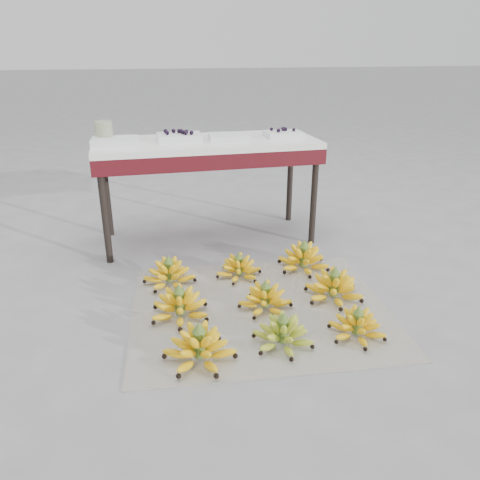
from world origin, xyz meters
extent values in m
plane|color=gray|center=(0.00, 0.00, 0.00)|extent=(60.00, 60.00, 0.00)
cube|color=white|center=(0.11, -0.03, 0.00)|extent=(1.34, 1.16, 0.01)
ellipsoid|color=#FFC200|center=(-0.25, -0.38, 0.05)|extent=(0.39, 0.39, 0.09)
ellipsoid|color=#FFC200|center=(-0.25, -0.38, 0.09)|extent=(0.28, 0.28, 0.07)
ellipsoid|color=#FFC200|center=(-0.25, -0.38, 0.13)|extent=(0.18, 0.18, 0.06)
cylinder|color=#4D6A24|center=(-0.25, -0.38, 0.09)|extent=(0.05, 0.05, 0.12)
cone|color=#4D6A24|center=(-0.25, -0.38, 0.17)|extent=(0.06, 0.06, 0.04)
ellipsoid|color=#7BAA33|center=(0.12, -0.35, 0.05)|extent=(0.30, 0.30, 0.08)
ellipsoid|color=#7BAA33|center=(0.12, -0.35, 0.08)|extent=(0.21, 0.21, 0.06)
ellipsoid|color=#7BAA33|center=(0.12, -0.35, 0.11)|extent=(0.14, 0.14, 0.05)
cylinder|color=#4D6A24|center=(0.12, -0.35, 0.08)|extent=(0.04, 0.04, 0.11)
cone|color=#4D6A24|center=(0.12, -0.35, 0.15)|extent=(0.05, 0.05, 0.04)
ellipsoid|color=#FFC200|center=(0.46, -0.37, 0.04)|extent=(0.27, 0.27, 0.08)
ellipsoid|color=#FFC200|center=(0.46, -0.37, 0.08)|extent=(0.19, 0.19, 0.06)
ellipsoid|color=#FFC200|center=(0.46, -0.37, 0.11)|extent=(0.12, 0.12, 0.05)
cylinder|color=#4D6A24|center=(0.46, -0.37, 0.08)|extent=(0.04, 0.04, 0.10)
cone|color=#4D6A24|center=(0.46, -0.37, 0.14)|extent=(0.05, 0.05, 0.04)
ellipsoid|color=#FFC200|center=(-0.28, -0.02, 0.05)|extent=(0.31, 0.31, 0.09)
ellipsoid|color=#FFC200|center=(-0.28, -0.02, 0.09)|extent=(0.22, 0.22, 0.06)
ellipsoid|color=#FFC200|center=(-0.28, -0.02, 0.12)|extent=(0.14, 0.14, 0.05)
cylinder|color=#4D6A24|center=(-0.28, -0.02, 0.09)|extent=(0.05, 0.05, 0.12)
cone|color=#4D6A24|center=(-0.28, -0.02, 0.16)|extent=(0.06, 0.06, 0.04)
ellipsoid|color=#FFC200|center=(0.13, -0.04, 0.04)|extent=(0.34, 0.34, 0.08)
ellipsoid|color=#FFC200|center=(0.13, -0.04, 0.08)|extent=(0.24, 0.24, 0.06)
ellipsoid|color=#FFC200|center=(0.13, -0.04, 0.11)|extent=(0.16, 0.16, 0.05)
cylinder|color=#4D6A24|center=(0.13, -0.04, 0.08)|extent=(0.04, 0.04, 0.11)
cone|color=#4D6A24|center=(0.13, -0.04, 0.15)|extent=(0.05, 0.05, 0.04)
ellipsoid|color=#FFC200|center=(0.50, -0.02, 0.05)|extent=(0.32, 0.32, 0.09)
ellipsoid|color=#FFC200|center=(0.50, -0.02, 0.09)|extent=(0.22, 0.22, 0.07)
ellipsoid|color=#FFC200|center=(0.50, -0.02, 0.13)|extent=(0.15, 0.15, 0.06)
cylinder|color=#4D6A24|center=(0.50, -0.02, 0.09)|extent=(0.05, 0.05, 0.12)
cone|color=#4D6A24|center=(0.50, -0.02, 0.17)|extent=(0.06, 0.06, 0.04)
ellipsoid|color=#FFC200|center=(-0.30, 0.33, 0.05)|extent=(0.37, 0.37, 0.08)
ellipsoid|color=#FFC200|center=(-0.30, 0.33, 0.08)|extent=(0.26, 0.26, 0.06)
ellipsoid|color=#FFC200|center=(-0.30, 0.33, 0.12)|extent=(0.17, 0.17, 0.05)
cylinder|color=#4D6A24|center=(-0.30, 0.33, 0.08)|extent=(0.05, 0.05, 0.11)
cone|color=#4D6A24|center=(-0.30, 0.33, 0.16)|extent=(0.05, 0.05, 0.04)
ellipsoid|color=#FFC200|center=(0.09, 0.33, 0.04)|extent=(0.29, 0.29, 0.07)
ellipsoid|color=#FFC200|center=(0.09, 0.33, 0.08)|extent=(0.20, 0.20, 0.06)
ellipsoid|color=#FFC200|center=(0.09, 0.33, 0.11)|extent=(0.13, 0.13, 0.05)
cylinder|color=#4D6A24|center=(0.09, 0.33, 0.08)|extent=(0.04, 0.04, 0.10)
cone|color=#4D6A24|center=(0.09, 0.33, 0.14)|extent=(0.05, 0.05, 0.04)
ellipsoid|color=#FFC200|center=(0.48, 0.34, 0.05)|extent=(0.39, 0.39, 0.09)
ellipsoid|color=#FFC200|center=(0.48, 0.34, 0.09)|extent=(0.27, 0.27, 0.07)
ellipsoid|color=#FFC200|center=(0.48, 0.34, 0.13)|extent=(0.18, 0.18, 0.06)
cylinder|color=#4D6A24|center=(0.48, 0.34, 0.09)|extent=(0.05, 0.05, 0.12)
cone|color=#4D6A24|center=(0.48, 0.34, 0.17)|extent=(0.06, 0.06, 0.04)
cylinder|color=black|center=(-0.62, 0.72, 0.32)|extent=(0.04, 0.04, 0.63)
cylinder|color=black|center=(0.68, 0.72, 0.32)|extent=(0.04, 0.04, 0.63)
cylinder|color=black|center=(-0.62, 1.18, 0.32)|extent=(0.04, 0.04, 0.63)
cylinder|color=black|center=(0.68, 1.18, 0.32)|extent=(0.04, 0.04, 0.63)
cube|color=#490D17|center=(0.03, 0.95, 0.58)|extent=(1.39, 0.56, 0.09)
cube|color=white|center=(0.03, 0.95, 0.65)|extent=(1.39, 0.56, 0.04)
cube|color=silver|center=(-0.53, 0.91, 0.69)|extent=(0.28, 0.21, 0.04)
cube|color=silver|center=(-0.14, 0.96, 0.69)|extent=(0.28, 0.20, 0.04)
sphere|color=black|center=(-0.07, 0.91, 0.72)|extent=(0.03, 0.03, 0.03)
sphere|color=black|center=(-0.11, 0.91, 0.72)|extent=(0.03, 0.03, 0.03)
sphere|color=black|center=(-0.13, 0.99, 0.72)|extent=(0.03, 0.03, 0.03)
sphere|color=black|center=(-0.14, 0.98, 0.72)|extent=(0.03, 0.03, 0.03)
sphere|color=black|center=(-0.12, 0.95, 0.72)|extent=(0.03, 0.03, 0.03)
sphere|color=black|center=(-0.22, 1.00, 0.72)|extent=(0.03, 0.03, 0.03)
sphere|color=black|center=(-0.22, 0.93, 0.72)|extent=(0.03, 0.03, 0.03)
sphere|color=black|center=(-0.11, 0.94, 0.72)|extent=(0.03, 0.03, 0.03)
sphere|color=black|center=(-0.17, 1.00, 0.72)|extent=(0.03, 0.03, 0.03)
sphere|color=black|center=(-0.10, 0.95, 0.72)|extent=(0.03, 0.03, 0.03)
cube|color=silver|center=(0.16, 0.91, 0.69)|extent=(0.26, 0.20, 0.04)
cube|color=silver|center=(0.53, 0.94, 0.69)|extent=(0.24, 0.17, 0.04)
sphere|color=black|center=(0.46, 0.97, 0.72)|extent=(0.02, 0.02, 0.02)
sphere|color=black|center=(0.55, 0.94, 0.72)|extent=(0.02, 0.02, 0.02)
sphere|color=black|center=(0.59, 0.92, 0.72)|extent=(0.02, 0.02, 0.02)
sphere|color=black|center=(0.53, 0.94, 0.72)|extent=(0.02, 0.02, 0.02)
sphere|color=black|center=(0.48, 0.90, 0.72)|extent=(0.02, 0.02, 0.02)
sphere|color=black|center=(0.49, 0.91, 0.72)|extent=(0.02, 0.02, 0.02)
sphere|color=black|center=(0.55, 0.96, 0.72)|extent=(0.02, 0.02, 0.02)
sphere|color=black|center=(0.53, 0.97, 0.72)|extent=(0.02, 0.02, 0.02)
sphere|color=black|center=(0.54, 0.97, 0.72)|extent=(0.02, 0.02, 0.02)
cylinder|color=beige|center=(-0.59, 0.98, 0.73)|extent=(0.14, 0.14, 0.13)
camera|label=1|loc=(-0.46, -1.97, 1.20)|focal=35.00mm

